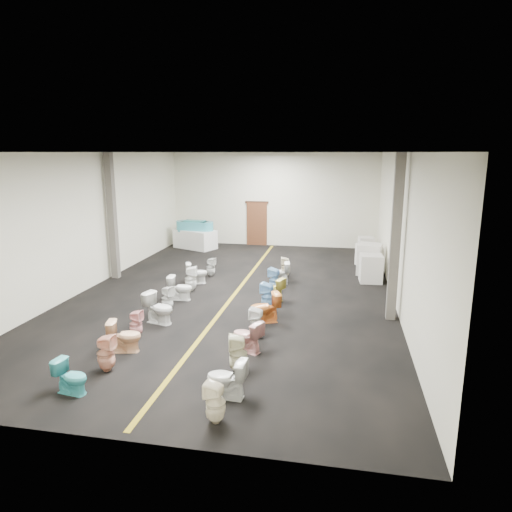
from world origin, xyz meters
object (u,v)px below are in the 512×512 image
object	(u,v)px
toilet_right_1	(227,378)
toilet_right_7	(273,289)
toilet_right_8	(275,280)
bathtub	(195,226)
toilet_right_3	(247,336)
toilet_left_7	(191,279)
toilet_right_6	(268,297)
toilet_left_4	(159,308)
toilet_right_5	(265,308)
toilet_left_1	(106,353)
toilet_left_2	(125,336)
toilet_right_4	(257,323)
appliance_crate_b	(369,259)
toilet_right_0	(216,403)
display_table	(195,239)
toilet_right_9	(279,273)
toilet_left_3	(136,324)
toilet_left_8	(197,273)
appliance_crate_a	(371,268)
appliance_crate_c	(368,255)
toilet_left_6	(180,288)
toilet_left_0	(71,377)
toilet_right_2	(238,354)
toilet_left_5	(167,298)
toilet_left_9	(211,267)
appliance_crate_d	(366,247)

from	to	relation	value
toilet_right_1	toilet_right_7	world-z (taller)	toilet_right_1
toilet_right_8	toilet_right_7	bearing A→B (deg)	21.78
bathtub	toilet_right_3	distance (m)	12.00
toilet_left_7	toilet_right_6	world-z (taller)	toilet_right_6
toilet_left_4	toilet_right_5	distance (m)	2.84
toilet_left_1	toilet_left_2	xyz separation A→B (m)	(-0.07, 0.98, -0.02)
toilet_left_4	toilet_right_4	bearing A→B (deg)	-85.03
toilet_right_3	appliance_crate_b	bearing A→B (deg)	-178.10
appliance_crate_b	toilet_right_0	size ratio (longest dim) A/B	1.54
display_table	toilet_right_9	distance (m)	7.13
toilet_left_3	appliance_crate_b	bearing A→B (deg)	-38.52
display_table	toilet_left_8	size ratio (longest dim) A/B	2.65
toilet_left_4	toilet_right_6	xyz separation A→B (m)	(2.71, 1.49, 0.00)
appliance_crate_a	toilet_left_1	bearing A→B (deg)	-125.87
toilet_right_1	toilet_right_7	size ratio (longest dim) A/B	1.05
appliance_crate_a	toilet_left_8	size ratio (longest dim) A/B	1.31
appliance_crate_c	toilet_left_2	world-z (taller)	appliance_crate_c
toilet_left_3	toilet_left_6	distance (m)	3.02
toilet_left_0	toilet_right_0	size ratio (longest dim) A/B	0.90
toilet_right_2	toilet_right_5	world-z (taller)	toilet_right_2
display_table	toilet_left_8	bearing A→B (deg)	-71.26
toilet_right_4	toilet_right_8	size ratio (longest dim) A/B	0.96
toilet_left_0	bathtub	bearing A→B (deg)	16.67
toilet_left_7	toilet_right_7	bearing A→B (deg)	-107.49
toilet_left_4	toilet_right_2	size ratio (longest dim) A/B	1.00
toilet_left_5	toilet_left_9	distance (m)	3.87
toilet_right_1	toilet_right_5	size ratio (longest dim) A/B	0.94
toilet_left_0	toilet_right_4	distance (m)	4.43
appliance_crate_d	toilet_right_3	size ratio (longest dim) A/B	1.19
toilet_right_4	toilet_right_5	xyz separation A→B (m)	(0.01, 1.08, 0.02)
appliance_crate_c	toilet_right_3	size ratio (longest dim) A/B	1.17
toilet_left_2	toilet_left_6	world-z (taller)	toilet_left_6
bathtub	toilet_right_0	bearing A→B (deg)	-64.11
toilet_left_0	toilet_left_3	bearing A→B (deg)	8.23
appliance_crate_d	toilet_left_9	size ratio (longest dim) A/B	1.28
toilet_left_0	toilet_right_0	distance (m)	2.99
toilet_right_2	toilet_right_7	world-z (taller)	toilet_right_2
toilet_right_5	toilet_right_9	bearing A→B (deg)	159.22
appliance_crate_a	toilet_right_1	size ratio (longest dim) A/B	1.27
toilet_right_3	toilet_right_8	xyz separation A→B (m)	(-0.06, 4.68, 0.03)
toilet_right_2	toilet_left_5	bearing A→B (deg)	-151.76
appliance_crate_b	toilet_right_7	world-z (taller)	appliance_crate_b
toilet_left_9	toilet_right_0	xyz separation A→B (m)	(2.74, -9.05, 0.03)
toilet_left_2	toilet_right_1	bearing A→B (deg)	-132.09
appliance_crate_c	toilet_left_2	size ratio (longest dim) A/B	1.17
appliance_crate_c	toilet_right_4	distance (m)	8.58
appliance_crate_b	toilet_left_7	bearing A→B (deg)	-150.52
toilet_left_0	toilet_right_2	distance (m)	3.25
toilet_right_3	toilet_right_7	xyz separation A→B (m)	(0.02, 3.83, -0.01)
toilet_right_6	toilet_right_4	bearing A→B (deg)	13.24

